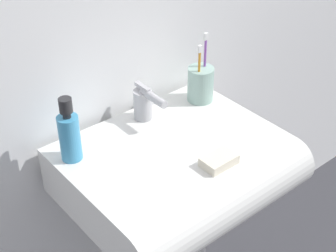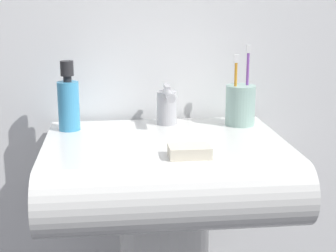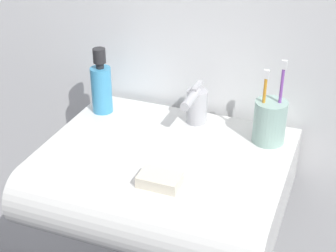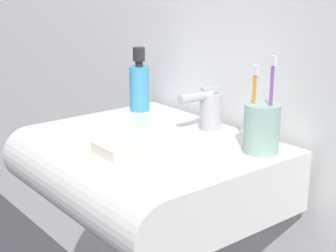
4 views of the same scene
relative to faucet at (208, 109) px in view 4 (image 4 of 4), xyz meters
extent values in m
cube|color=white|center=(-0.02, -0.13, -0.12)|extent=(0.55, 0.39, 0.14)
cylinder|color=white|center=(-0.02, -0.33, -0.12)|extent=(0.55, 0.14, 0.14)
cylinder|color=#B7B7BC|center=(0.00, 0.01, -0.01)|extent=(0.05, 0.05, 0.09)
cylinder|color=#B7B7BC|center=(0.00, -0.04, 0.03)|extent=(0.02, 0.09, 0.02)
cube|color=#B7B7BC|center=(0.00, 0.01, 0.05)|extent=(0.01, 0.06, 0.01)
cylinder|color=#99BFB2|center=(0.19, -0.02, 0.00)|extent=(0.08, 0.08, 0.10)
cylinder|color=orange|center=(0.17, -0.03, 0.04)|extent=(0.01, 0.01, 0.15)
cube|color=white|center=(0.17, -0.03, 0.12)|extent=(0.01, 0.01, 0.02)
cylinder|color=purple|center=(0.20, -0.02, 0.05)|extent=(0.01, 0.01, 0.17)
cube|color=white|center=(0.20, -0.02, 0.14)|extent=(0.01, 0.01, 0.02)
cylinder|color=#3F99CC|center=(-0.25, -0.02, 0.01)|extent=(0.05, 0.05, 0.12)
cylinder|color=#262628|center=(-0.25, -0.02, 0.08)|extent=(0.02, 0.02, 0.01)
cylinder|color=#262628|center=(-0.25, -0.02, 0.10)|extent=(0.03, 0.03, 0.04)
cube|color=silver|center=(0.02, -0.28, -0.04)|extent=(0.09, 0.06, 0.02)
camera|label=1|loc=(-0.71, -0.95, 0.74)|focal=55.00mm
camera|label=2|loc=(-0.15, -1.28, 0.28)|focal=55.00mm
camera|label=3|loc=(0.34, -1.07, 0.57)|focal=55.00mm
camera|label=4|loc=(0.86, -0.81, 0.31)|focal=55.00mm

